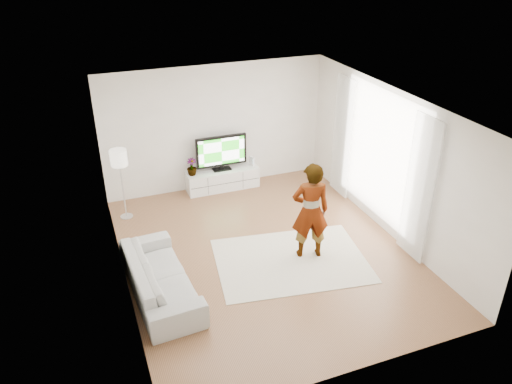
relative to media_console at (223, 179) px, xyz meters
name	(u,v)px	position (x,y,z in m)	size (l,w,h in m)	color
floor	(266,253)	(-0.05, -2.76, -0.23)	(6.00, 6.00, 0.00)	#986844
ceiling	(267,106)	(-0.05, -2.76, 2.57)	(6.00, 6.00, 0.00)	white
wall_left	(117,211)	(-2.55, -2.76, 1.17)	(0.02, 6.00, 2.80)	white
wall_right	(390,163)	(2.45, -2.76, 1.17)	(0.02, 6.00, 2.80)	white
wall_back	(215,128)	(-0.05, 0.24, 1.17)	(5.00, 0.02, 2.80)	white
wall_front	(359,289)	(-0.05, -5.76, 1.17)	(5.00, 0.02, 2.80)	white
window	(381,155)	(2.43, -2.46, 1.22)	(0.01, 2.60, 2.50)	white
curtain_near	(419,189)	(2.35, -3.76, 1.12)	(0.04, 0.70, 2.60)	white
curtain_far	(343,137)	(2.35, -1.16, 1.12)	(0.04, 0.70, 2.60)	white
media_console	(223,179)	(0.00, 0.00, 0.00)	(1.64, 0.47, 0.46)	white
television	(221,152)	(0.00, 0.03, 0.67)	(1.16, 0.23, 0.81)	black
game_console	(252,161)	(0.72, 0.00, 0.34)	(0.08, 0.16, 0.21)	white
potted_plant	(192,167)	(-0.70, 0.00, 0.42)	(0.22, 0.22, 0.39)	#3F7238
rug	(291,260)	(0.27, -3.16, -0.22)	(2.65, 1.91, 0.01)	beige
player	(310,211)	(0.64, -3.10, 0.69)	(0.66, 0.43, 1.81)	#334772
sofa	(160,277)	(-2.07, -3.22, 0.10)	(2.25, 0.88, 0.66)	#B2B2AD
floor_lamp	(119,161)	(-2.25, -0.52, 1.03)	(0.33, 0.33, 1.49)	silver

